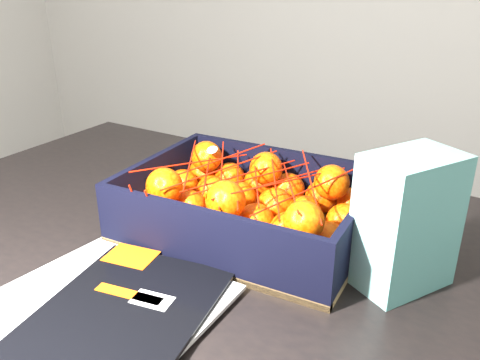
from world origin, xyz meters
The scene contains 6 objects.
table centered at (0.23, 0.23, 0.65)m, with size 1.24×0.87×0.75m.
magazine_stack centered at (0.27, -0.03, 0.76)m, with size 0.34×0.31×0.02m.
produce_crate centered at (0.33, 0.27, 0.78)m, with size 0.40×0.30×0.11m.
clementine_heap centered at (0.33, 0.27, 0.80)m, with size 0.38×0.28×0.11m.
mesh_net centered at (0.32, 0.25, 0.86)m, with size 0.33×0.27×0.09m.
retail_carton centered at (0.60, 0.23, 0.85)m, with size 0.09×0.13×0.20m, color silver.
Camera 1 is at (0.68, -0.42, 1.18)m, focal length 37.25 mm.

